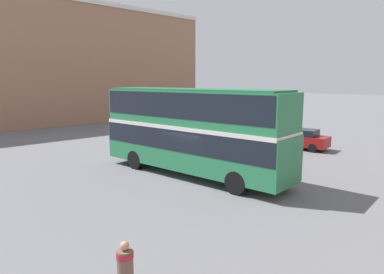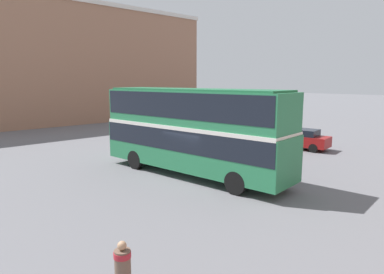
{
  "view_description": "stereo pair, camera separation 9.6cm",
  "coord_description": "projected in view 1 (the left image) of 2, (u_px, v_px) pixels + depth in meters",
  "views": [
    {
      "loc": [
        12.88,
        -12.14,
        5.15
      ],
      "look_at": [
        -0.51,
        0.25,
        2.12
      ],
      "focal_mm": 32.0,
      "sensor_mm": 36.0,
      "label": 1
    },
    {
      "loc": [
        12.95,
        -12.07,
        5.15
      ],
      "look_at": [
        -0.51,
        0.25,
        2.12
      ],
      "focal_mm": 32.0,
      "sensor_mm": 36.0,
      "label": 2
    }
  ],
  "objects": [
    {
      "name": "ground_plane",
      "position": [
        195.0,
        178.0,
        18.3
      ],
      "size": [
        240.0,
        240.0,
        0.0
      ],
      "primitive_type": "plane",
      "color": "slate"
    },
    {
      "name": "building_row_left",
      "position": [
        59.0,
        64.0,
        42.82
      ],
      "size": [
        10.85,
        37.32,
        14.37
      ],
      "color": "#9E7056",
      "rests_on": "ground_plane"
    },
    {
      "name": "double_decker_bus",
      "position": [
        192.0,
        126.0,
        18.4
      ],
      "size": [
        11.59,
        3.87,
        4.72
      ],
      "rotation": [
        0.0,
        0.0,
        0.11
      ],
      "color": "#287A4C",
      "rests_on": "ground_plane"
    },
    {
      "name": "pedestrian_foreground",
      "position": [
        125.0,
        267.0,
        7.73
      ],
      "size": [
        0.53,
        0.53,
        1.6
      ],
      "rotation": [
        0.0,
        0.0,
        3.63
      ],
      "color": "#232328",
      "rests_on": "ground_plane"
    },
    {
      "name": "parked_car_kerb_near",
      "position": [
        300.0,
        139.0,
        26.0
      ],
      "size": [
        4.38,
        2.35,
        1.53
      ],
      "rotation": [
        0.0,
        0.0,
        3.29
      ],
      "color": "maroon",
      "rests_on": "ground_plane"
    }
  ]
}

